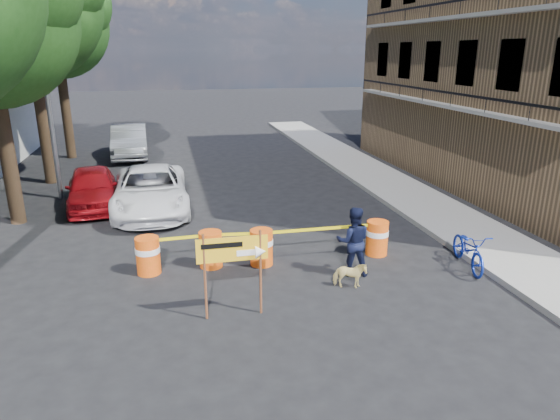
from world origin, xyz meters
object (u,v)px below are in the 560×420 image
detour_sign (241,255)px  sedan_silver (129,141)px  suv_white (151,190)px  bicycle (471,232)px  dog (350,275)px  barrel_far_left (148,255)px  pedestrian (353,241)px  sedan_red (92,188)px  barrel_mid_right (261,247)px  barrel_far_right (377,237)px  barrel_mid_left (211,248)px

detour_sign → sedan_silver: bearing=101.1°
suv_white → sedan_silver: 9.29m
detour_sign → suv_white: detour_sign is taller
bicycle → dog: 3.29m
bicycle → sedan_silver: (-8.77, 15.60, -0.13)m
bicycle → sedan_silver: 17.89m
sedan_silver → barrel_far_left: bearing=-87.6°
barrel_far_left → pedestrian: (4.70, -1.12, 0.36)m
bicycle → pedestrian: bearing=-174.2°
pedestrian → sedan_red: size_ratio=0.42×
bicycle → barrel_mid_right: bearing=176.2°
detour_sign → bicycle: (5.72, 1.07, -0.39)m
pedestrian → detour_sign: bearing=39.8°
barrel_far_left → barrel_far_right: size_ratio=1.00×
bicycle → dog: bearing=-161.5°
barrel_far_left → suv_white: (-0.01, 4.99, 0.23)m
barrel_far_left → barrel_mid_left: 1.48m
barrel_far_right → pedestrian: (-1.05, -0.99, 0.36)m
barrel_mid_right → detour_sign: bearing=-109.5°
barrel_far_left → sedan_red: size_ratio=0.23×
sedan_red → barrel_mid_left: bearing=-65.8°
sedan_red → dog: bearing=-56.9°
barrel_mid_left → barrel_far_right: same height
barrel_mid_left → bicycle: (6.11, -1.45, 0.44)m
pedestrian → sedan_silver: 16.41m
sedan_red → sedan_silver: 8.41m
barrel_far_right → dog: size_ratio=1.23×
barrel_far_left → suv_white: size_ratio=0.18×
barrel_far_left → barrel_far_right: same height
sedan_red → detour_sign: bearing=-71.8°
barrel_far_left → sedan_silver: (-1.17, 14.21, 0.30)m
detour_sign → bicycle: size_ratio=0.98×
dog → suv_white: (-4.39, 6.80, 0.40)m
dog → sedan_red: (-6.31, 7.64, 0.37)m
barrel_mid_right → sedan_silver: (-3.89, 14.30, 0.30)m
barrel_mid_left → barrel_far_right: bearing=-2.6°
bicycle → suv_white: bicycle is taller
detour_sign → sedan_red: (-3.80, 8.29, -0.63)m
barrel_far_left → detour_sign: bearing=-52.7°
pedestrian → sedan_silver: pedestrian is taller
barrel_far_right → sedan_silver: sedan_silver is taller
detour_sign → suv_white: 7.71m
barrel_mid_left → bicycle: bearing=-13.3°
pedestrian → suv_white: (-4.71, 6.11, -0.12)m
barrel_far_right → detour_sign: size_ratio=0.50×
suv_white → barrel_mid_right: bearing=-62.2°
barrel_far_left → detour_sign: size_ratio=0.50×
barrel_mid_left → bicycle: size_ratio=0.49×
barrel_mid_left → sedan_red: (-3.41, 5.77, 0.20)m
dog → sedan_silver: size_ratio=0.16×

